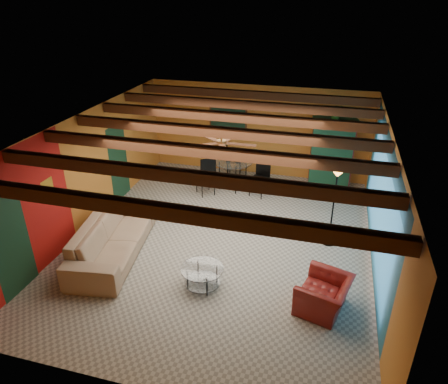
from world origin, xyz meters
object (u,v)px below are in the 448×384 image
(armchair, at_px, (324,295))
(floor_lamp, at_px, (333,207))
(sofa, at_px, (113,238))
(potted_plant, at_px, (337,112))
(dining_table, at_px, (233,169))
(coffee_table, at_px, (202,277))
(armoire, at_px, (332,154))
(vase, at_px, (233,147))

(armchair, relative_size, floor_lamp, 0.51)
(sofa, distance_m, potted_plant, 6.67)
(dining_table, relative_size, potted_plant, 4.69)
(dining_table, distance_m, potted_plant, 3.22)
(sofa, relative_size, dining_table, 1.27)
(dining_table, distance_m, floor_lamp, 3.56)
(coffee_table, height_order, floor_lamp, floor_lamp)
(coffee_table, bearing_deg, armoire, 68.02)
(armchair, relative_size, coffee_table, 1.16)
(armchair, xyz_separation_m, vase, (-2.76, 4.38, 0.93))
(sofa, height_order, coffee_table, sofa)
(dining_table, bearing_deg, floor_lamp, -38.18)
(armchair, distance_m, dining_table, 5.19)
(armchair, height_order, armoire, armoire)
(sofa, distance_m, coffee_table, 2.23)
(armchair, height_order, dining_table, dining_table)
(coffee_table, distance_m, floor_lamp, 3.23)
(armchair, relative_size, potted_plant, 2.03)
(potted_plant, relative_size, vase, 2.43)
(armchair, distance_m, vase, 5.26)
(dining_table, relative_size, vase, 11.41)
(armchair, distance_m, armoire, 5.37)
(armoire, bearing_deg, coffee_table, -124.71)
(vase, bearing_deg, dining_table, 180.00)
(sofa, xyz_separation_m, floor_lamp, (4.45, 1.65, 0.52))
(armoire, xyz_separation_m, floor_lamp, (0.15, -3.14, -0.03))
(armchair, distance_m, floor_lamp, 2.28)
(potted_plant, bearing_deg, armoire, 0.00)
(sofa, xyz_separation_m, potted_plant, (4.30, 4.78, 1.75))
(coffee_table, distance_m, potted_plant, 6.04)
(armchair, bearing_deg, vase, -132.49)
(sofa, distance_m, vase, 4.27)
(armchair, bearing_deg, floor_lamp, -165.30)
(armoire, distance_m, potted_plant, 1.20)
(potted_plant, bearing_deg, dining_table, -160.27)
(sofa, height_order, floor_lamp, floor_lamp)
(armoire, bearing_deg, floor_lamp, -100.04)
(sofa, bearing_deg, armchair, -105.95)
(coffee_table, relative_size, armoire, 0.43)
(armoire, bearing_deg, dining_table, -173.00)
(floor_lamp, xyz_separation_m, potted_plant, (-0.15, 3.14, 1.23))
(potted_plant, bearing_deg, floor_lamp, -87.31)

